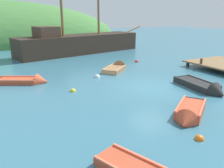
# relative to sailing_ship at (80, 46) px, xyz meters

# --- Properties ---
(ground_plane) EXTENTS (120.00, 120.00, 0.00)m
(ground_plane) POSITION_rel_sailing_ship_xyz_m (-0.87, -15.07, -0.83)
(ground_plane) COLOR teal
(sailing_ship) EXTENTS (17.96, 6.58, 11.31)m
(sailing_ship) POSITION_rel_sailing_ship_xyz_m (0.00, 0.00, 0.00)
(sailing_ship) COLOR #38281E
(sailing_ship) RESTS_ON ground
(rowboat_portside) EXTENTS (1.58, 3.82, 1.18)m
(rowboat_portside) POSITION_rel_sailing_ship_xyz_m (1.63, -17.00, -0.70)
(rowboat_portside) COLOR black
(rowboat_portside) RESTS_ON ground
(rowboat_far) EXTENTS (3.56, 2.68, 1.11)m
(rowboat_far) POSITION_rel_sailing_ship_xyz_m (-7.74, -10.29, -0.74)
(rowboat_far) COLOR #C64C2D
(rowboat_far) RESTS_ON ground
(rowboat_near_dock) EXTENTS (3.01, 2.51, 1.02)m
(rowboat_near_dock) POSITION_rel_sailing_ship_xyz_m (-2.09, -19.44, -0.69)
(rowboat_near_dock) COLOR #C64C2D
(rowboat_near_dock) RESTS_ON ground
(rowboat_center) EXTENTS (3.11, 2.90, 1.18)m
(rowboat_center) POSITION_rel_sailing_ship_xyz_m (-0.41, -9.82, -0.74)
(rowboat_center) COLOR #9E7047
(rowboat_center) RESTS_ON ground
(buoy_white) EXTENTS (0.44, 0.44, 0.44)m
(buoy_white) POSITION_rel_sailing_ship_xyz_m (-2.89, -11.22, -0.83)
(buoy_white) COLOR white
(buoy_white) RESTS_ON ground
(buoy_red) EXTENTS (0.40, 0.40, 0.40)m
(buoy_red) POSITION_rel_sailing_ship_xyz_m (2.94, -7.85, -0.83)
(buoy_red) COLOR red
(buoy_red) RESTS_ON ground
(buoy_orange) EXTENTS (0.36, 0.36, 0.36)m
(buoy_orange) POSITION_rel_sailing_ship_xyz_m (-3.25, -21.06, -0.83)
(buoy_orange) COLOR orange
(buoy_orange) RESTS_ON ground
(buoy_yellow) EXTENTS (0.36, 0.36, 0.36)m
(buoy_yellow) POSITION_rel_sailing_ship_xyz_m (-5.55, -13.50, -0.83)
(buoy_yellow) COLOR yellow
(buoy_yellow) RESTS_ON ground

